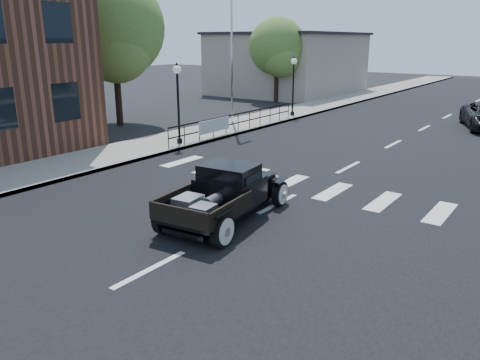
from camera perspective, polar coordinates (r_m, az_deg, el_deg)
The scene contains 13 objects.
ground at distance 12.04m, azimuth -0.45°, elevation -5.60°, with size 120.00×120.00×0.00m, color black.
road at distance 25.26m, azimuth 20.35°, elevation 5.27°, with size 14.00×80.00×0.02m, color black.
road_markings at distance 20.59m, azimuth 16.39°, elevation 3.20°, with size 12.00×60.00×0.06m, color silver, non-canonical shape.
sidewalk_left at distance 28.69m, azimuth 3.80°, elevation 7.66°, with size 3.00×80.00×0.15m, color #99958B.
low_building_left at distance 42.87m, azimuth 5.93°, elevation 13.85°, with size 10.00×12.00×5.00m, color #9E9384.
railing at distance 23.85m, azimuth -0.23°, elevation 7.25°, with size 0.08×10.00×1.00m, color black, non-canonical shape.
banner at distance 22.28m, azimuth -3.13°, elevation 6.02°, with size 0.04×2.20×0.60m, color silver, non-canonical shape.
lamp_post_b at distance 20.82m, azimuth -7.54°, elevation 9.21°, with size 0.36×0.36×3.51m, color black, non-canonical shape.
lamp_post_c at distance 28.85m, azimuth 6.50°, elevation 11.30°, with size 0.36×0.36×3.51m, color black, non-canonical shape.
flagpole at distance 26.32m, azimuth -1.05°, elevation 20.43°, with size 0.12×0.12×12.26m, color silver.
big_tree_near at distance 26.71m, azimuth -15.01°, elevation 14.86°, with size 5.40×5.40×7.93m, color #4E6B2E, non-canonical shape.
big_tree_far at distance 36.42m, azimuth 4.52°, elevation 14.38°, with size 4.25×4.25×6.25m, color #4E6B2E, non-canonical shape.
hotrod_pickup at distance 12.17m, azimuth -1.80°, elevation -1.58°, with size 2.02×4.34×1.50m, color black, non-canonical shape.
Camera 1 is at (6.65, -8.94, 4.57)m, focal length 35.00 mm.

